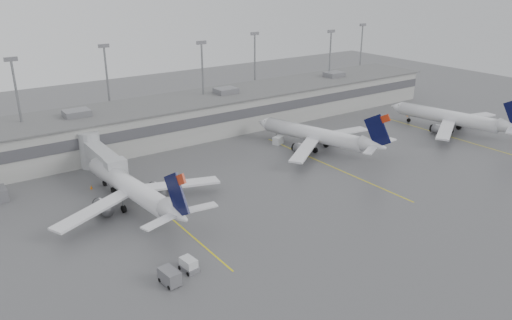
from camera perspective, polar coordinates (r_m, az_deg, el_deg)
ground at (r=71.27m, az=11.29°, el=-9.40°), size 260.00×260.00×0.00m
terminal at (r=113.95m, az=-9.87°, el=4.57°), size 152.00×17.00×9.45m
light_masts at (r=117.22m, az=-11.34°, el=8.89°), size 142.40×8.00×20.60m
jet_bridge_right at (r=96.19m, az=-17.69°, el=0.65°), size 4.00×17.20×7.00m
stand_markings at (r=87.47m, az=0.01°, el=-3.06°), size 105.25×40.00×0.01m
jet_mid_left at (r=81.14m, az=-13.84°, el=-3.18°), size 28.54×32.13×10.40m
jet_mid_right at (r=105.42m, az=7.21°, el=2.85°), size 27.36×31.12×10.34m
jet_far_right at (r=125.86m, az=21.70°, el=4.50°), size 28.36×32.11×10.50m
baggage_tug at (r=64.60m, az=-7.70°, el=-11.90°), size 1.99×2.81×1.69m
baggage_cart at (r=62.39m, az=-9.85°, el=-12.99°), size 2.00×3.09×1.87m
gse_uld_b at (r=96.30m, az=-15.95°, el=-0.98°), size 3.19×2.62×1.95m
gse_uld_c at (r=108.89m, az=2.54°, el=2.26°), size 2.76×2.32×1.66m
gse_loader at (r=92.17m, az=-27.25°, el=-3.49°), size 2.22×3.51×2.18m
cone_b at (r=91.07m, az=-18.32°, el=-2.95°), size 0.42×0.42×0.67m
cone_c at (r=110.08m, az=2.61°, el=2.23°), size 0.49×0.49×0.78m
cone_d at (r=136.06m, az=16.91°, el=4.93°), size 0.40×0.40×0.64m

